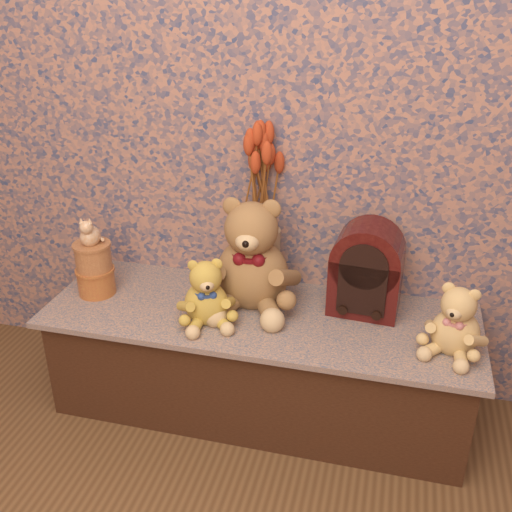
{
  "coord_description": "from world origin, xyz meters",
  "views": [
    {
      "loc": [
        0.42,
        -0.44,
        1.46
      ],
      "look_at": [
        0.0,
        1.2,
        0.64
      ],
      "focal_mm": 41.25,
      "sensor_mm": 36.0,
      "label": 1
    }
  ],
  "objects_px": {
    "ceramic_vase": "(262,258)",
    "biscuit_tin_lower": "(96,281)",
    "teddy_medium": "(206,288)",
    "teddy_small": "(458,316)",
    "cathedral_radio": "(367,268)",
    "cat_figurine": "(89,230)",
    "teddy_large": "(252,247)"
  },
  "relations": [
    {
      "from": "cat_figurine",
      "to": "teddy_large",
      "type": "bearing_deg",
      "value": -2.7
    },
    {
      "from": "teddy_small",
      "to": "cat_figurine",
      "type": "distance_m",
      "value": 1.25
    },
    {
      "from": "ceramic_vase",
      "to": "cat_figurine",
      "type": "height_order",
      "value": "cat_figurine"
    },
    {
      "from": "ceramic_vase",
      "to": "cat_figurine",
      "type": "bearing_deg",
      "value": -159.69
    },
    {
      "from": "teddy_large",
      "to": "teddy_small",
      "type": "relative_size",
      "value": 1.72
    },
    {
      "from": "cathedral_radio",
      "to": "cat_figurine",
      "type": "height_order",
      "value": "cathedral_radio"
    },
    {
      "from": "teddy_medium",
      "to": "cathedral_radio",
      "type": "bearing_deg",
      "value": -2.74
    },
    {
      "from": "ceramic_vase",
      "to": "cat_figurine",
      "type": "xyz_separation_m",
      "value": [
        -0.57,
        -0.21,
        0.14
      ]
    },
    {
      "from": "teddy_large",
      "to": "cat_figurine",
      "type": "relative_size",
      "value": 3.77
    },
    {
      "from": "cathedral_radio",
      "to": "biscuit_tin_lower",
      "type": "relative_size",
      "value": 2.43
    },
    {
      "from": "teddy_large",
      "to": "teddy_medium",
      "type": "distance_m",
      "value": 0.22
    },
    {
      "from": "teddy_small",
      "to": "biscuit_tin_lower",
      "type": "bearing_deg",
      "value": -162.63
    },
    {
      "from": "ceramic_vase",
      "to": "cat_figurine",
      "type": "distance_m",
      "value": 0.62
    },
    {
      "from": "teddy_small",
      "to": "cat_figurine",
      "type": "height_order",
      "value": "cat_figurine"
    },
    {
      "from": "teddy_small",
      "to": "ceramic_vase",
      "type": "bearing_deg",
      "value": 178.4
    },
    {
      "from": "ceramic_vase",
      "to": "biscuit_tin_lower",
      "type": "relative_size",
      "value": 1.68
    },
    {
      "from": "teddy_small",
      "to": "biscuit_tin_lower",
      "type": "height_order",
      "value": "teddy_small"
    },
    {
      "from": "teddy_small",
      "to": "cathedral_radio",
      "type": "xyz_separation_m",
      "value": [
        -0.29,
        0.18,
        0.04
      ]
    },
    {
      "from": "cathedral_radio",
      "to": "ceramic_vase",
      "type": "relative_size",
      "value": 1.44
    },
    {
      "from": "cathedral_radio",
      "to": "teddy_large",
      "type": "bearing_deg",
      "value": -170.35
    },
    {
      "from": "biscuit_tin_lower",
      "to": "cat_figurine",
      "type": "relative_size",
      "value": 1.19
    },
    {
      "from": "teddy_large",
      "to": "cat_figurine",
      "type": "distance_m",
      "value": 0.57
    },
    {
      "from": "cathedral_radio",
      "to": "cat_figurine",
      "type": "xyz_separation_m",
      "value": [
        -0.95,
        -0.12,
        0.09
      ]
    },
    {
      "from": "teddy_large",
      "to": "biscuit_tin_lower",
      "type": "xyz_separation_m",
      "value": [
        -0.56,
        -0.08,
        -0.16
      ]
    },
    {
      "from": "teddy_medium",
      "to": "ceramic_vase",
      "type": "height_order",
      "value": "teddy_medium"
    },
    {
      "from": "teddy_small",
      "to": "cathedral_radio",
      "type": "distance_m",
      "value": 0.34
    },
    {
      "from": "cat_figurine",
      "to": "cathedral_radio",
      "type": "bearing_deg",
      "value": -3.83
    },
    {
      "from": "teddy_medium",
      "to": "ceramic_vase",
      "type": "xyz_separation_m",
      "value": [
        0.12,
        0.29,
        -0.01
      ]
    },
    {
      "from": "teddy_small",
      "to": "cat_figurine",
      "type": "xyz_separation_m",
      "value": [
        -1.24,
        0.06,
        0.13
      ]
    },
    {
      "from": "teddy_medium",
      "to": "teddy_small",
      "type": "relative_size",
      "value": 1.01
    },
    {
      "from": "teddy_large",
      "to": "teddy_small",
      "type": "xyz_separation_m",
      "value": [
        0.68,
        -0.14,
        -0.09
      ]
    },
    {
      "from": "teddy_large",
      "to": "biscuit_tin_lower",
      "type": "height_order",
      "value": "teddy_large"
    }
  ]
}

